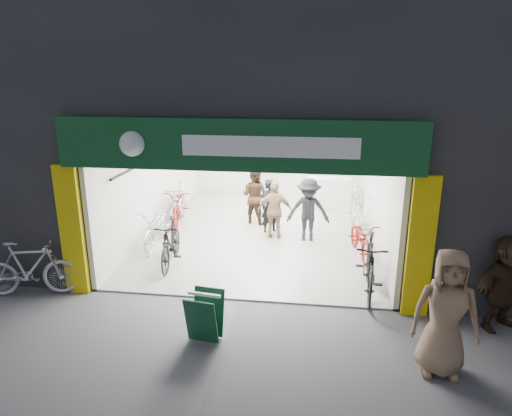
% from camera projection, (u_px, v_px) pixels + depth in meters
% --- Properties ---
extents(ground, '(60.00, 60.00, 0.00)m').
position_uv_depth(ground, '(239.00, 301.00, 8.82)').
color(ground, '#56565B').
rests_on(ground, ground).
extents(building, '(17.00, 10.27, 8.00)m').
position_uv_depth(building, '(302.00, 69.00, 12.18)').
color(building, '#232326').
rests_on(building, ground).
extents(bike_left_front, '(0.78, 2.00, 1.04)m').
position_uv_depth(bike_left_front, '(157.00, 227.00, 11.40)').
color(bike_left_front, silver).
rests_on(bike_left_front, ground).
extents(bike_left_midfront, '(0.69, 1.86, 1.09)m').
position_uv_depth(bike_left_midfront, '(171.00, 243.00, 10.26)').
color(bike_left_midfront, black).
rests_on(bike_left_midfront, ground).
extents(bike_left_midback, '(1.03, 2.09, 1.05)m').
position_uv_depth(bike_left_midback, '(179.00, 206.00, 13.16)').
color(bike_left_midback, maroon).
rests_on(bike_left_midback, ground).
extents(bike_left_back, '(0.72, 2.02, 1.19)m').
position_uv_depth(bike_left_back, '(178.00, 204.00, 13.05)').
color(bike_left_back, '#B9B8BE').
rests_on(bike_left_back, ground).
extents(bike_right_front, '(0.72, 2.03, 1.20)m').
position_uv_depth(bike_right_front, '(370.00, 267.00, 8.89)').
color(bike_right_front, black).
rests_on(bike_right_front, ground).
extents(bike_right_mid, '(0.87, 1.81, 0.91)m').
position_uv_depth(bike_right_mid, '(361.00, 238.00, 10.81)').
color(bike_right_mid, maroon).
rests_on(bike_right_mid, ground).
extents(bike_right_back, '(0.68, 1.97, 1.17)m').
position_uv_depth(bike_right_back, '(356.00, 211.00, 12.43)').
color(bike_right_back, '#BABBBF').
rests_on(bike_right_back, ground).
extents(parked_bike, '(1.95, 0.96, 1.13)m').
position_uv_depth(parked_bike, '(30.00, 269.00, 8.90)').
color(parked_bike, silver).
rests_on(parked_bike, ground).
extents(customer_a, '(0.65, 0.59, 1.49)m').
position_uv_depth(customer_a, '(271.00, 207.00, 12.30)').
color(customer_a, black).
rests_on(customer_a, ground).
extents(customer_b, '(0.98, 0.88, 1.66)m').
position_uv_depth(customer_b, '(255.00, 196.00, 13.02)').
color(customer_b, '#3C271B').
rests_on(customer_b, ground).
extents(customer_c, '(1.11, 0.66, 1.68)m').
position_uv_depth(customer_c, '(308.00, 211.00, 11.63)').
color(customer_c, black).
rests_on(customer_c, ground).
extents(customer_d, '(0.92, 0.39, 1.56)m').
position_uv_depth(customer_d, '(275.00, 211.00, 11.81)').
color(customer_d, '#937855').
rests_on(customer_d, ground).
extents(pedestrian_near, '(0.98, 0.67, 1.93)m').
position_uv_depth(pedestrian_near, '(446.00, 313.00, 6.48)').
color(pedestrian_near, '#84684D').
rests_on(pedestrian_near, ground).
extents(pedestrian_far, '(1.59, 1.24, 1.68)m').
position_uv_depth(pedestrian_far, '(505.00, 283.00, 7.70)').
color(pedestrian_far, '#332217').
rests_on(pedestrian_far, ground).
extents(sandwich_board, '(0.59, 0.61, 0.82)m').
position_uv_depth(sandwich_board, '(205.00, 315.00, 7.43)').
color(sandwich_board, '#0F3C23').
rests_on(sandwich_board, ground).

